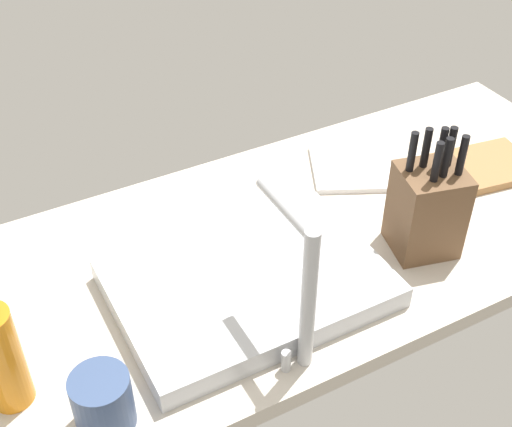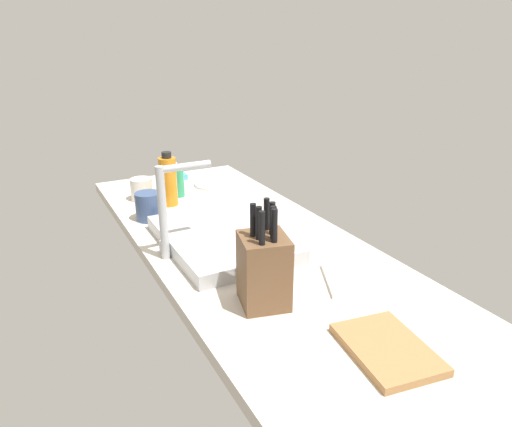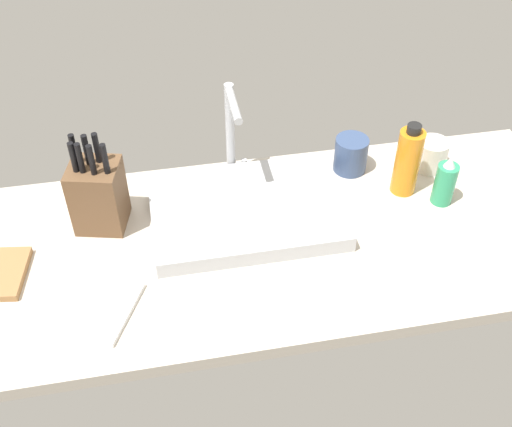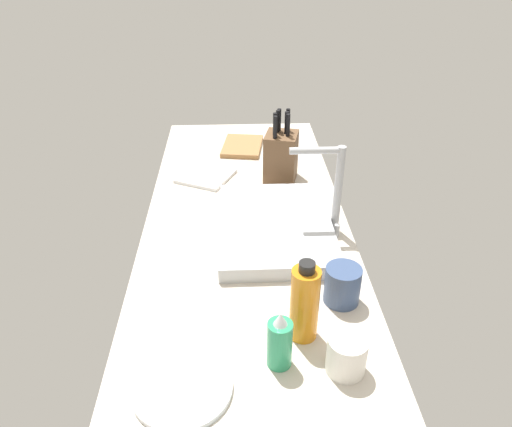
{
  "view_description": "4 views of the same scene",
  "coord_description": "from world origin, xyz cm",
  "px_view_note": "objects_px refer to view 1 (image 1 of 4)",
  "views": [
    {
      "loc": [
        44.0,
        86.54,
        92.66
      ],
      "look_at": [
        -2.82,
        -0.33,
        12.79
      ],
      "focal_mm": 48.98,
      "sensor_mm": 36.0,
      "label": 1
    },
    {
      "loc": [
        -116.19,
        60.11,
        64.18
      ],
      "look_at": [
        4.65,
        -3.86,
        11.15
      ],
      "focal_mm": 32.74,
      "sensor_mm": 36.0,
      "label": 2
    },
    {
      "loc": [
        -15.63,
        -106.78,
        112.02
      ],
      "look_at": [
        4.3,
        -1.0,
        13.15
      ],
      "focal_mm": 44.8,
      "sensor_mm": 36.0,
      "label": 3
    },
    {
      "loc": [
        126.34,
        -3.0,
        85.47
      ],
      "look_at": [
        3.85,
        2.68,
        10.62
      ],
      "focal_mm": 34.46,
      "sensor_mm": 36.0,
      "label": 4
    }
  ],
  "objects_px": {
    "dish_towel": "(352,168)",
    "ceramic_cup": "(103,402)",
    "sink_basin": "(248,283)",
    "knife_block": "(427,208)",
    "cutting_board": "(485,168)",
    "faucet": "(302,281)",
    "water_bottle": "(0,357)"
  },
  "relations": [
    {
      "from": "faucet",
      "to": "ceramic_cup",
      "type": "distance_m",
      "value": 0.34
    },
    {
      "from": "sink_basin",
      "to": "knife_block",
      "type": "bearing_deg",
      "value": 172.39
    },
    {
      "from": "faucet",
      "to": "water_bottle",
      "type": "height_order",
      "value": "faucet"
    },
    {
      "from": "dish_towel",
      "to": "knife_block",
      "type": "bearing_deg",
      "value": 84.52
    },
    {
      "from": "water_bottle",
      "to": "sink_basin",
      "type": "bearing_deg",
      "value": -176.03
    },
    {
      "from": "knife_block",
      "to": "dish_towel",
      "type": "xyz_separation_m",
      "value": [
        -0.03,
        -0.27,
        -0.09
      ]
    },
    {
      "from": "knife_block",
      "to": "water_bottle",
      "type": "relative_size",
      "value": 1.24
    },
    {
      "from": "sink_basin",
      "to": "cutting_board",
      "type": "height_order",
      "value": "sink_basin"
    },
    {
      "from": "knife_block",
      "to": "water_bottle",
      "type": "distance_m",
      "value": 0.77
    },
    {
      "from": "knife_block",
      "to": "cutting_board",
      "type": "distance_m",
      "value": 0.32
    },
    {
      "from": "cutting_board",
      "to": "water_bottle",
      "type": "distance_m",
      "value": 1.06
    },
    {
      "from": "sink_basin",
      "to": "dish_towel",
      "type": "bearing_deg",
      "value": -149.25
    },
    {
      "from": "knife_block",
      "to": "water_bottle",
      "type": "height_order",
      "value": "knife_block"
    },
    {
      "from": "sink_basin",
      "to": "knife_block",
      "type": "distance_m",
      "value": 0.36
    },
    {
      "from": "cutting_board",
      "to": "water_bottle",
      "type": "xyz_separation_m",
      "value": [
        1.05,
        0.11,
        0.09
      ]
    },
    {
      "from": "cutting_board",
      "to": "water_bottle",
      "type": "height_order",
      "value": "water_bottle"
    },
    {
      "from": "dish_towel",
      "to": "ceramic_cup",
      "type": "bearing_deg",
      "value": 27.87
    },
    {
      "from": "sink_basin",
      "to": "knife_block",
      "type": "height_order",
      "value": "knife_block"
    },
    {
      "from": "sink_basin",
      "to": "faucet",
      "type": "relative_size",
      "value": 1.7
    },
    {
      "from": "knife_block",
      "to": "cutting_board",
      "type": "relative_size",
      "value": 1.19
    },
    {
      "from": "faucet",
      "to": "cutting_board",
      "type": "height_order",
      "value": "faucet"
    },
    {
      "from": "dish_towel",
      "to": "ceramic_cup",
      "type": "relative_size",
      "value": 1.77
    },
    {
      "from": "knife_block",
      "to": "sink_basin",
      "type": "bearing_deg",
      "value": 6.26
    },
    {
      "from": "faucet",
      "to": "water_bottle",
      "type": "bearing_deg",
      "value": -17.24
    },
    {
      "from": "dish_towel",
      "to": "ceramic_cup",
      "type": "distance_m",
      "value": 0.78
    },
    {
      "from": "knife_block",
      "to": "dish_towel",
      "type": "height_order",
      "value": "knife_block"
    },
    {
      "from": "faucet",
      "to": "cutting_board",
      "type": "relative_size",
      "value": 1.29
    },
    {
      "from": "water_bottle",
      "to": "ceramic_cup",
      "type": "xyz_separation_m",
      "value": [
        -0.11,
        0.11,
        -0.05
      ]
    },
    {
      "from": "sink_basin",
      "to": "cutting_board",
      "type": "distance_m",
      "value": 0.64
    },
    {
      "from": "knife_block",
      "to": "faucet",
      "type": "bearing_deg",
      "value": 32.39
    },
    {
      "from": "dish_towel",
      "to": "sink_basin",
      "type": "bearing_deg",
      "value": 30.75
    },
    {
      "from": "sink_basin",
      "to": "dish_towel",
      "type": "height_order",
      "value": "sink_basin"
    }
  ]
}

